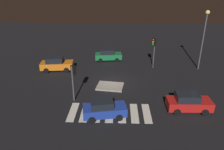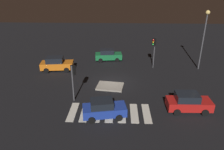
{
  "view_description": "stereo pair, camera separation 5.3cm",
  "coord_description": "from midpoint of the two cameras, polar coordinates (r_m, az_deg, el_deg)",
  "views": [
    {
      "loc": [
        0.79,
        -23.43,
        11.28
      ],
      "look_at": [
        0.0,
        0.0,
        1.0
      ],
      "focal_mm": 34.45,
      "sensor_mm": 36.0,
      "label": 1
    },
    {
      "loc": [
        0.85,
        -23.42,
        11.28
      ],
      "look_at": [
        0.0,
        0.0,
        1.0
      ],
      "focal_mm": 34.45,
      "sensor_mm": 36.0,
      "label": 2
    }
  ],
  "objects": [
    {
      "name": "street_lamp",
      "position": [
        30.98,
        23.43,
        10.8
      ],
      "size": [
        0.56,
        0.56,
        7.93
      ],
      "color": "#47474C",
      "rests_on": "ground"
    },
    {
      "name": "car_orange",
      "position": [
        30.24,
        -14.44,
        2.89
      ],
      "size": [
        4.5,
        2.42,
        1.89
      ],
      "rotation": [
        0.0,
        0.0,
        0.11
      ],
      "color": "orange",
      "rests_on": "ground"
    },
    {
      "name": "traffic_light_south",
      "position": [
        21.35,
        -10.17,
        0.2
      ],
      "size": [
        0.54,
        0.53,
        3.84
      ],
      "rotation": [
        0.0,
        0.0,
        0.87
      ],
      "color": "#47474C",
      "rests_on": "ground"
    },
    {
      "name": "crosswalk_near",
      "position": [
        20.37,
        -0.59,
        -9.92
      ],
      "size": [
        7.6,
        3.2,
        0.02
      ],
      "color": "silver",
      "rests_on": "ground"
    },
    {
      "name": "traffic_island",
      "position": [
        24.91,
        -0.45,
        -3.02
      ],
      "size": [
        3.27,
        2.64,
        0.18
      ],
      "color": "gray",
      "rests_on": "ground"
    },
    {
      "name": "car_red",
      "position": [
        21.47,
        19.68,
        -6.82
      ],
      "size": [
        4.16,
        1.99,
        1.8
      ],
      "rotation": [
        0.0,
        0.0,
        0.01
      ],
      "color": "red",
      "rests_on": "ground"
    },
    {
      "name": "car_blue",
      "position": [
        19.4,
        -2.12,
        -8.92
      ],
      "size": [
        4.09,
        2.35,
        1.7
      ],
      "rotation": [
        0.0,
        0.0,
        0.18
      ],
      "color": "#1E389E",
      "rests_on": "ground"
    },
    {
      "name": "car_green",
      "position": [
        33.08,
        -0.97,
        5.33
      ],
      "size": [
        4.2,
        2.23,
        1.77
      ],
      "rotation": [
        0.0,
        0.0,
        0.1
      ],
      "color": "#196B38",
      "rests_on": "ground"
    },
    {
      "name": "ground_plane",
      "position": [
        26.01,
        0.06,
        -2.02
      ],
      "size": [
        80.0,
        80.0,
        0.0
      ],
      "primitive_type": "plane",
      "color": "black"
    },
    {
      "name": "traffic_light_north",
      "position": [
        29.94,
        11.13,
        7.61
      ],
      "size": [
        0.53,
        0.54,
        4.24
      ],
      "rotation": [
        0.0,
        0.0,
        -2.4
      ],
      "color": "#47474C",
      "rests_on": "ground"
    }
  ]
}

